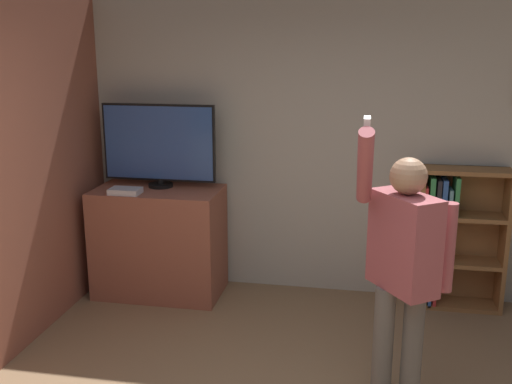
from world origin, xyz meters
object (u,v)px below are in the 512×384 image
Objects in this scene: game_console at (125,191)px; bookshelf at (452,237)px; person at (403,260)px; television at (159,145)px.

bookshelf is (2.79, 0.41, -0.38)m from game_console.
person is (-0.51, -1.60, 0.35)m from bookshelf.
person reaches higher than bookshelf.
person is at bearing -35.83° from television.
game_console is 2.57m from person.
television is 0.55× the size of person.
television is at bearing -161.61° from person.
bookshelf is at bearing 2.42° from television.
person is at bearing -107.60° from bookshelf.
television reaches higher than game_console.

